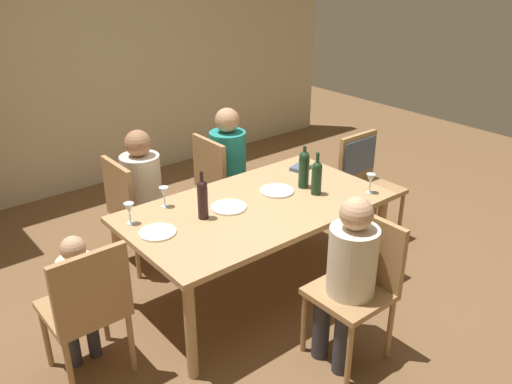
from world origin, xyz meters
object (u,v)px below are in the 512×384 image
Objects in this scene: chair_right_end at (363,171)px; dinner_plate_guest_left at (229,207)px; person_man_bearded at (145,188)px; person_woman_host at (349,270)px; person_child_small at (79,292)px; wine_bottle_dark_red at (317,177)px; chair_far_left at (134,206)px; dining_table at (256,214)px; chair_near at (360,279)px; person_man_guest at (230,162)px; chair_left_end at (87,304)px; wine_glass_centre at (129,209)px; dinner_plate_guest_right at (277,191)px; wine_glass_near_right at (164,193)px; wine_glass_near_left at (371,179)px; wine_bottle_tall_green at (203,198)px; wine_bottle_short_olive at (304,168)px; chair_far_right at (220,179)px; dinner_plate_host at (158,232)px.

dinner_plate_guest_left is at bearing 1.69° from chair_right_end.
person_man_bearded is at bearing -24.45° from chair_right_end.
person_child_small is (-1.29, 0.93, -0.08)m from person_woman_host.
wine_bottle_dark_red reaches higher than chair_right_end.
chair_far_left is 3.67× the size of dinner_plate_guest_left.
chair_near is at bearing -84.48° from dining_table.
chair_right_end is at bearing 48.15° from person_man_guest.
chair_far_left is 2.85× the size of wine_bottle_dark_red.
chair_left_end is 1.00× the size of chair_right_end.
person_child_small reaches higher than chair_left_end.
wine_glass_centre is (-0.82, 0.31, 0.18)m from dining_table.
dinner_plate_guest_left and dinner_plate_guest_right have the same top height.
wine_glass_near_right is at bearing -12.81° from person_man_bearded.
dining_table is 2.04× the size of chair_left_end.
dining_table is 1.32m from person_child_small.
wine_bottle_tall_green is at bearing 159.46° from wine_glass_near_left.
wine_bottle_short_olive is at bearing 44.34° from person_man_bearded.
chair_far_right is at bearing 48.52° from wine_bottle_tall_green.
person_man_guest is (0.36, 1.80, 0.13)m from chair_near.
wine_bottle_dark_red is 1.24m from dinner_plate_host.
person_woman_host reaches higher than dinner_plate_guest_right.
person_man_bearded is (-1.71, 0.78, 0.06)m from chair_right_end.
chair_far_right is 1.33m from wine_glass_centre.
dinner_plate_guest_left is at bearing 174.04° from wine_bottle_short_olive.
wine_bottle_tall_green reaches higher than person_child_small.
person_woman_host is (-0.11, 0.00, 0.11)m from chair_near.
person_woman_host is 3.27× the size of wine_bottle_tall_green.
person_woman_host is 1.07m from wine_bottle_short_olive.
dinner_plate_host is 0.93× the size of dinner_plate_guest_right.
wine_glass_centre is (-0.31, -0.59, 0.30)m from chair_far_left.
person_child_small reaches higher than wine_glass_near_left.
chair_far_left reaches higher than dinner_plate_host.
person_child_small is 3.91× the size of dinner_plate_host.
dining_table is at bearing -164.21° from dinner_plate_guest_right.
wine_glass_near_right is at bearing 149.64° from wine_glass_near_left.
chair_far_left is at bearing 132.93° from dinner_plate_guest_right.
chair_far_left is 0.73m from wine_glass_centre.
dinner_plate_host is at bearing 1.28° from chair_right_end.
chair_left_end is at bearing -170.22° from wine_bottle_tall_green.
person_man_guest reaches higher than dinner_plate_host.
person_child_small is at bearing -150.17° from wine_glass_centre.
person_man_bearded reaches higher than chair_left_end.
wine_bottle_dark_red is (0.86, -0.21, -0.01)m from wine_bottle_tall_green.
person_child_small is 1.15m from dinner_plate_guest_left.
chair_left_end reaches higher than dinner_plate_host.
wine_bottle_tall_green is (-0.01, -0.83, 0.22)m from person_man_bearded.
chair_right_end is 1.86m from wine_glass_near_right.
chair_near is 2.85× the size of wine_bottle_dark_red.
wine_glass_near_left is at bearing 45.42° from chair_far_left.
wine_bottle_tall_green is at bearing -179.71° from dinner_plate_guest_right.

